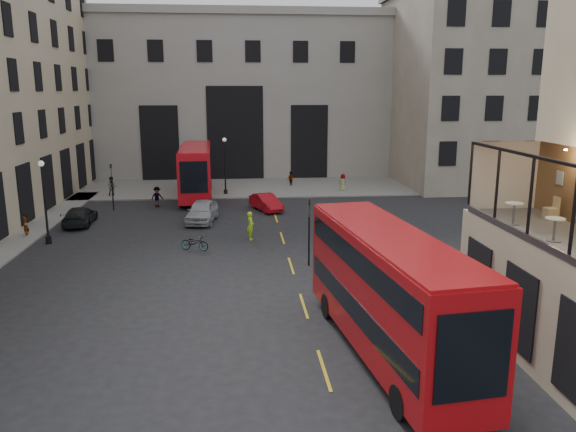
{
  "coord_description": "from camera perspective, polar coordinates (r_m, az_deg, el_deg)",
  "views": [
    {
      "loc": [
        -4.92,
        -17.86,
        9.65
      ],
      "look_at": [
        -2.23,
        11.39,
        3.0
      ],
      "focal_mm": 35.0,
      "sensor_mm": 36.0,
      "label": 1
    }
  ],
  "objects": [
    {
      "name": "gateway",
      "position": [
        65.85,
        -5.46,
        12.47
      ],
      "size": [
        35.0,
        10.6,
        18.0
      ],
      "color": "#98958E",
      "rests_on": "ground"
    },
    {
      "name": "cafe_chair_d",
      "position": [
        24.45,
        25.16,
        0.28
      ],
      "size": [
        0.47,
        0.47,
        0.92
      ],
      "color": "tan",
      "rests_on": "cafe_floor"
    },
    {
      "name": "pedestrian_a",
      "position": [
        53.67,
        -17.43,
        2.82
      ],
      "size": [
        1.04,
        0.89,
        1.87
      ],
      "primitive_type": "imported",
      "rotation": [
        0.0,
        0.0,
        0.22
      ],
      "color": "gray",
      "rests_on": "ground"
    },
    {
      "name": "cyclist",
      "position": [
        36.75,
        -3.82,
        -0.99
      ],
      "size": [
        0.46,
        0.69,
        1.87
      ],
      "primitive_type": "imported",
      "rotation": [
        0.0,
        0.0,
        1.59
      ],
      "color": "#B9F71A",
      "rests_on": "ground"
    },
    {
      "name": "cafe_table_mid",
      "position": [
        21.02,
        25.46,
        -0.91
      ],
      "size": [
        0.65,
        0.65,
        0.81
      ],
      "color": "silver",
      "rests_on": "cafe_floor"
    },
    {
      "name": "ground",
      "position": [
        20.89,
        9.3,
        -14.94
      ],
      "size": [
        140.0,
        140.0,
        0.0
      ],
      "primitive_type": "plane",
      "color": "black",
      "rests_on": "ground"
    },
    {
      "name": "pedestrian_e",
      "position": [
        41.17,
        -25.12,
        -0.91
      ],
      "size": [
        0.47,
        0.63,
        1.57
      ],
      "primitive_type": "imported",
      "rotation": [
        0.0,
        0.0,
        4.89
      ],
      "color": "gray",
      "rests_on": "ground"
    },
    {
      "name": "pedestrian_d",
      "position": [
        54.36,
        5.58,
        3.38
      ],
      "size": [
        0.99,
        0.94,
        1.7
      ],
      "primitive_type": "imported",
      "rotation": [
        0.0,
        0.0,
        2.47
      ],
      "color": "gray",
      "rests_on": "ground"
    },
    {
      "name": "pedestrian_c",
      "position": [
        56.84,
        0.3,
        3.76
      ],
      "size": [
        0.92,
        0.87,
        1.53
      ],
      "primitive_type": "imported",
      "rotation": [
        0.0,
        0.0,
        3.86
      ],
      "color": "gray",
      "rests_on": "ground"
    },
    {
      "name": "host_frontage",
      "position": [
        22.45,
        25.95,
        -7.83
      ],
      "size": [
        3.0,
        11.0,
        4.5
      ],
      "primitive_type": "cube",
      "color": "#C5B294",
      "rests_on": "ground"
    },
    {
      "name": "street_lamp_b",
      "position": [
        52.38,
        -6.41,
        4.71
      ],
      "size": [
        0.36,
        0.36,
        5.33
      ],
      "color": "black",
      "rests_on": "ground"
    },
    {
      "name": "car_b",
      "position": [
        45.65,
        -2.25,
        1.4
      ],
      "size": [
        2.77,
        4.29,
        1.33
      ],
      "primitive_type": "imported",
      "rotation": [
        0.0,
        0.0,
        0.37
      ],
      "color": "#A30A12",
      "rests_on": "ground"
    },
    {
      "name": "car_c",
      "position": [
        43.49,
        -20.39,
        0.01
      ],
      "size": [
        2.0,
        4.58,
        1.31
      ],
      "primitive_type": "imported",
      "rotation": [
        0.0,
        0.0,
        3.18
      ],
      "color": "black",
      "rests_on": "ground"
    },
    {
      "name": "cafe_floor",
      "position": [
        21.8,
        26.54,
        -2.15
      ],
      "size": [
        3.0,
        10.0,
        0.1
      ],
      "primitive_type": "cube",
      "color": "slate",
      "rests_on": "host_frontage"
    },
    {
      "name": "bus_far",
      "position": [
        51.48,
        -9.35,
        4.75
      ],
      "size": [
        3.16,
        11.82,
        4.68
      ],
      "color": "red",
      "rests_on": "ground"
    },
    {
      "name": "bicycle",
      "position": [
        34.85,
        -9.46,
        -2.7
      ],
      "size": [
        1.89,
        1.24,
        0.94
      ],
      "primitive_type": "imported",
      "rotation": [
        0.0,
        0.0,
        1.19
      ],
      "color": "gray",
      "rests_on": "ground"
    },
    {
      "name": "traffic_light_near",
      "position": [
        30.97,
        2.16,
        -0.74
      ],
      "size": [
        0.16,
        0.2,
        3.8
      ],
      "color": "black",
      "rests_on": "ground"
    },
    {
      "name": "cafe_table_far",
      "position": [
        23.03,
        21.97,
        0.56
      ],
      "size": [
        0.67,
        0.67,
        0.84
      ],
      "color": "silver",
      "rests_on": "cafe_floor"
    },
    {
      "name": "traffic_light_far",
      "position": [
        47.51,
        -17.47,
        3.42
      ],
      "size": [
        0.16,
        0.2,
        3.8
      ],
      "color": "black",
      "rests_on": "ground"
    },
    {
      "name": "car_a",
      "position": [
        42.07,
        -8.73,
        0.48
      ],
      "size": [
        2.54,
        4.98,
        1.62
      ],
      "primitive_type": "imported",
      "rotation": [
        0.0,
        0.0,
        -0.13
      ],
      "color": "#A3A6AB",
      "rests_on": "ground"
    },
    {
      "name": "street_lamp_a",
      "position": [
        38.53,
        -23.42,
        0.84
      ],
      "size": [
        0.36,
        0.36,
        5.33
      ],
      "color": "black",
      "rests_on": "ground"
    },
    {
      "name": "building_right",
      "position": [
        62.97,
        18.53,
        12.79
      ],
      "size": [
        16.6,
        18.6,
        20.0
      ],
      "color": "#A09581",
      "rests_on": "ground"
    },
    {
      "name": "pedestrian_b",
      "position": [
        48.08,
        -13.15,
        1.89
      ],
      "size": [
        1.28,
        1.17,
        1.73
      ],
      "primitive_type": "imported",
      "rotation": [
        0.0,
        0.0,
        0.61
      ],
      "color": "gray",
      "rests_on": "ground"
    },
    {
      "name": "pavement_far",
      "position": [
        56.69,
        -6.28,
        2.94
      ],
      "size": [
        40.0,
        12.0,
        0.12
      ],
      "primitive_type": "cube",
      "color": "slate",
      "rests_on": "ground"
    },
    {
      "name": "bus_near",
      "position": [
        20.89,
        10.18,
        -7.17
      ],
      "size": [
        4.02,
        11.85,
        4.64
      ],
      "color": "#A20B0F",
      "rests_on": "ground"
    }
  ]
}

